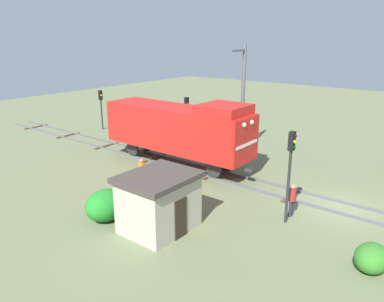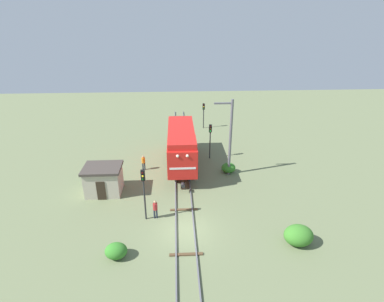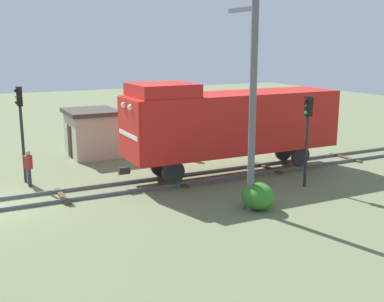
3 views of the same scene
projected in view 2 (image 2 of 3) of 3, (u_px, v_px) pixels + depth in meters
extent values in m
plane|color=#66704C|center=(185.00, 230.00, 23.73)|extent=(97.87, 97.87, 0.00)
cube|color=#595960|center=(176.00, 230.00, 23.66)|extent=(0.10, 65.24, 0.16)
cube|color=#595960|center=(194.00, 229.00, 23.73)|extent=(0.10, 65.24, 0.16)
cube|color=#4C3823|center=(186.00, 254.00, 21.23)|extent=(2.40, 0.24, 0.09)
cube|color=#4C3823|center=(184.00, 210.00, 26.19)|extent=(2.40, 0.24, 0.09)
cube|color=#4C3823|center=(182.00, 179.00, 31.15)|extent=(2.40, 0.24, 0.09)
cube|color=#4C3823|center=(181.00, 157.00, 36.11)|extent=(2.40, 0.24, 0.09)
cube|color=#4C3823|center=(180.00, 140.00, 41.07)|extent=(2.40, 0.24, 0.09)
cube|color=#4C3823|center=(180.00, 127.00, 46.02)|extent=(2.40, 0.24, 0.09)
cube|color=#4C3823|center=(179.00, 116.00, 50.98)|extent=(2.40, 0.24, 0.09)
cube|color=red|center=(181.00, 144.00, 33.01)|extent=(2.90, 11.00, 2.90)
cube|color=red|center=(182.00, 142.00, 28.74)|extent=(2.75, 2.80, 0.60)
cube|color=red|center=(183.00, 166.00, 27.95)|extent=(2.84, 0.10, 2.84)
cube|color=white|center=(183.00, 168.00, 27.99)|extent=(2.46, 0.06, 0.20)
sphere|color=white|center=(178.00, 156.00, 27.43)|extent=(0.28, 0.28, 0.28)
sphere|color=white|center=(187.00, 156.00, 27.48)|extent=(0.28, 0.28, 0.28)
cylinder|color=#262628|center=(183.00, 185.00, 28.43)|extent=(0.36, 0.50, 0.36)
cylinder|color=#262628|center=(175.00, 176.00, 30.41)|extent=(0.18, 1.10, 1.10)
cylinder|color=#262628|center=(189.00, 175.00, 30.49)|extent=(0.18, 1.10, 1.10)
cylinder|color=#262628|center=(175.00, 147.00, 37.16)|extent=(0.18, 1.10, 1.10)
cylinder|color=#262628|center=(187.00, 147.00, 37.24)|extent=(0.18, 1.10, 1.10)
cylinder|color=#262628|center=(144.00, 195.00, 24.13)|extent=(0.14, 0.14, 4.60)
cube|color=black|center=(143.00, 175.00, 23.37)|extent=(0.32, 0.24, 0.90)
sphere|color=#390606|center=(142.00, 173.00, 23.14)|extent=(0.16, 0.16, 0.16)
sphere|color=yellow|center=(143.00, 176.00, 23.25)|extent=(0.16, 0.16, 0.16)
sphere|color=black|center=(143.00, 179.00, 23.36)|extent=(0.16, 0.16, 0.16)
cylinder|color=#262628|center=(210.00, 142.00, 35.08)|extent=(0.14, 0.14, 4.22)
cube|color=black|center=(210.00, 128.00, 34.40)|extent=(0.32, 0.24, 0.90)
sphere|color=#390606|center=(211.00, 127.00, 34.16)|extent=(0.16, 0.16, 0.16)
sphere|color=#3C3306|center=(211.00, 129.00, 34.28)|extent=(0.16, 0.16, 0.16)
sphere|color=green|center=(210.00, 131.00, 34.39)|extent=(0.16, 0.16, 0.16)
cylinder|color=#262628|center=(204.00, 116.00, 44.98)|extent=(0.14, 0.14, 3.82)
cube|color=black|center=(204.00, 106.00, 44.39)|extent=(0.32, 0.24, 0.90)
sphere|color=#390606|center=(204.00, 105.00, 44.15)|extent=(0.16, 0.16, 0.16)
sphere|color=yellow|center=(204.00, 107.00, 44.27)|extent=(0.16, 0.16, 0.16)
sphere|color=black|center=(204.00, 109.00, 44.38)|extent=(0.16, 0.16, 0.16)
cylinder|color=#262B38|center=(154.00, 214.00, 24.99)|extent=(0.15, 0.15, 0.85)
cylinder|color=#262B38|center=(157.00, 214.00, 25.00)|extent=(0.15, 0.15, 0.85)
cylinder|color=maroon|center=(155.00, 206.00, 24.70)|extent=(0.38, 0.38, 0.62)
sphere|color=tan|center=(155.00, 202.00, 24.52)|extent=(0.23, 0.23, 0.23)
cylinder|color=#262B38|center=(143.00, 166.00, 33.00)|extent=(0.15, 0.15, 0.85)
cylinder|color=#262B38|center=(145.00, 166.00, 33.01)|extent=(0.15, 0.15, 0.85)
cylinder|color=orange|center=(143.00, 160.00, 32.70)|extent=(0.38, 0.38, 0.62)
sphere|color=tan|center=(143.00, 157.00, 32.53)|extent=(0.23, 0.23, 0.23)
cylinder|color=#595960|center=(230.00, 139.00, 30.62)|extent=(0.28, 0.28, 8.20)
cube|color=#595960|center=(223.00, 103.00, 29.07)|extent=(1.80, 0.16, 0.16)
cube|color=#B2A893|center=(104.00, 181.00, 28.39)|extent=(3.20, 2.60, 2.50)
cube|color=#3F3833|center=(102.00, 168.00, 27.83)|extent=(3.50, 2.90, 0.24)
cube|color=#2D2319|center=(101.00, 191.00, 27.31)|extent=(0.80, 0.06, 1.90)
ellipsoid|color=#207E26|center=(101.00, 172.00, 30.99)|extent=(2.15, 1.76, 1.56)
ellipsoid|color=#327726|center=(116.00, 251.00, 20.81)|extent=(1.56, 1.27, 1.13)
ellipsoid|color=#347C26|center=(228.00, 168.00, 32.38)|extent=(1.52, 1.24, 1.10)
ellipsoid|color=#377626|center=(298.00, 235.00, 21.97)|extent=(2.15, 1.76, 1.57)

